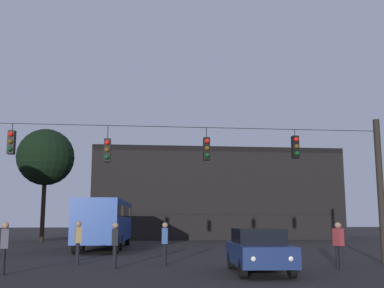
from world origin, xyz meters
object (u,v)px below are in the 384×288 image
at_px(city_bus, 106,219).
at_px(pedestrian_crossing_right, 115,242).
at_px(pedestrian_trailing, 339,241).
at_px(pedestrian_crossing_center, 339,242).
at_px(pedestrian_near_bus, 165,241).
at_px(pedestrian_crossing_left, 78,240).
at_px(pedestrian_far_side, 4,245).
at_px(car_near_right, 259,250).
at_px(tree_left_silhouette, 46,157).

distance_m(city_bus, pedestrian_crossing_right, 12.31).
xyz_separation_m(pedestrian_crossing_right, pedestrian_trailing, (8.93, -0.05, -0.01)).
bearing_deg(pedestrian_crossing_center, pedestrian_near_bus, 160.89).
distance_m(city_bus, pedestrian_trailing, 15.98).
height_order(pedestrian_crossing_left, pedestrian_far_side, pedestrian_crossing_left).
height_order(car_near_right, pedestrian_crossing_center, pedestrian_crossing_center).
distance_m(pedestrian_crossing_left, pedestrian_trailing, 10.71).
bearing_deg(pedestrian_crossing_left, tree_left_silhouette, 105.29).
height_order(pedestrian_near_bus, pedestrian_far_side, pedestrian_far_side).
relative_size(pedestrian_near_bus, tree_left_silhouette, 0.18).
height_order(pedestrian_crossing_left, tree_left_silhouette, tree_left_silhouette).
distance_m(pedestrian_crossing_center, tree_left_silhouette, 29.26).
distance_m(car_near_right, pedestrian_far_side, 8.74).
xyz_separation_m(car_near_right, pedestrian_crossing_left, (-6.72, 3.80, 0.22)).
relative_size(pedestrian_crossing_center, tree_left_silhouette, 0.18).
height_order(pedestrian_trailing, pedestrian_far_side, pedestrian_far_side).
bearing_deg(pedestrian_crossing_left, pedestrian_trailing, -9.59).
bearing_deg(pedestrian_crossing_left, city_bus, 88.09).
xyz_separation_m(city_bus, pedestrian_near_bus, (3.24, -11.11, -0.89)).
bearing_deg(city_bus, pedestrian_far_side, -99.62).
height_order(city_bus, pedestrian_crossing_right, city_bus).
height_order(city_bus, pedestrian_near_bus, city_bus).
bearing_deg(pedestrian_trailing, city_bus, 129.77).
bearing_deg(pedestrian_crossing_right, city_bus, 95.96).
xyz_separation_m(city_bus, pedestrian_trailing, (10.21, -12.27, -0.90)).
bearing_deg(pedestrian_crossing_left, pedestrian_near_bus, -9.93).
height_order(car_near_right, tree_left_silhouette, tree_left_silhouette).
distance_m(pedestrian_crossing_right, pedestrian_far_side, 4.00).
bearing_deg(tree_left_silhouette, car_near_right, -63.31).
distance_m(city_bus, pedestrian_far_side, 14.12).
bearing_deg(pedestrian_crossing_right, pedestrian_near_bus, 29.23).
relative_size(city_bus, car_near_right, 2.51).
bearing_deg(city_bus, pedestrian_near_bus, -73.73).
bearing_deg(pedestrian_trailing, pedestrian_crossing_center, -114.89).
distance_m(city_bus, tree_left_silhouette, 13.24).
bearing_deg(pedestrian_crossing_left, pedestrian_crossing_right, -46.80).
bearing_deg(pedestrian_near_bus, pedestrian_trailing, -9.41).
height_order(car_near_right, pedestrian_far_side, pedestrian_far_side).
height_order(pedestrian_near_bus, tree_left_silhouette, tree_left_silhouette).
bearing_deg(pedestrian_crossing_right, car_near_right, -22.12).
bearing_deg(pedestrian_crossing_right, pedestrian_far_side, -155.19).
xyz_separation_m(pedestrian_crossing_center, tree_left_silhouette, (-15.79, 23.85, 6.18)).
xyz_separation_m(car_near_right, pedestrian_trailing, (3.84, 2.02, 0.17)).
height_order(pedestrian_crossing_right, pedestrian_trailing, pedestrian_crossing_right).
relative_size(city_bus, pedestrian_far_side, 6.32).
relative_size(car_near_right, tree_left_silhouette, 0.46).
height_order(city_bus, car_near_right, city_bus).
bearing_deg(city_bus, pedestrian_crossing_left, -91.91).
distance_m(pedestrian_crossing_right, pedestrian_near_bus, 2.25).
relative_size(pedestrian_crossing_right, pedestrian_near_bus, 1.00).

